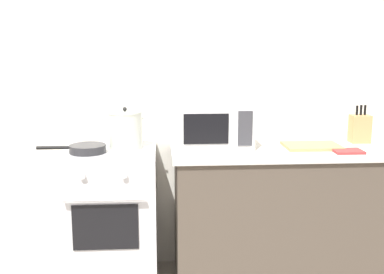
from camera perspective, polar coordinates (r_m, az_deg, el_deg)
back_wall at (r=3.51m, az=1.47°, el=5.19°), size 4.40×0.10×2.50m
lower_cabinet_right at (r=3.46m, az=12.02°, el=-8.92°), size 1.64×0.56×0.88m
countertop_right at (r=3.33m, az=12.33°, el=-1.46°), size 1.70×0.60×0.04m
stove at (r=3.32m, az=-9.37°, el=-9.29°), size 0.60×0.64×0.92m
stock_pot at (r=3.22m, az=-7.70°, el=0.84°), size 0.31×0.22×0.27m
frying_pan at (r=3.15m, az=-12.07°, el=-1.33°), size 0.43×0.23×0.05m
microwave at (r=3.25m, az=2.38°, el=1.51°), size 0.50×0.37×0.30m
cutting_board at (r=3.33m, az=13.65°, el=-1.01°), size 0.36×0.26×0.02m
knife_block at (r=3.57m, az=18.78°, el=0.94°), size 0.13×0.10×0.26m
oven_mitt at (r=3.24m, az=17.53°, el=-1.57°), size 0.18×0.14×0.02m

